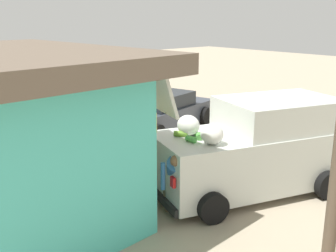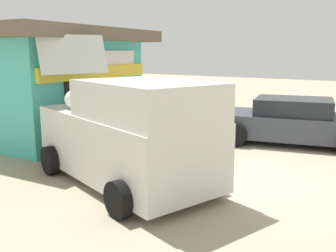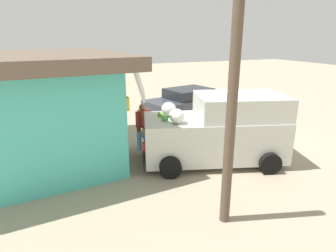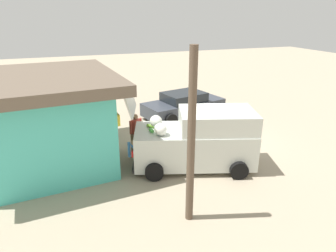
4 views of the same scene
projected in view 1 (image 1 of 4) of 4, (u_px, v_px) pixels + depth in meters
ground_plane at (234, 158)px, 11.39m from camera, size 60.00×60.00×0.00m
delivery_van at (254, 147)px, 9.06m from camera, size 3.14×4.75×2.99m
parked_sedan at (160, 112)px, 14.07m from camera, size 2.95×4.60×1.30m
vendor_standing at (139, 149)px, 9.33m from camera, size 0.44×0.53×1.57m
customer_bending at (175, 176)px, 7.97m from camera, size 0.71×0.70×1.36m
unloaded_banana_pile at (99, 208)px, 7.96m from camera, size 0.91×0.94×0.49m
paint_bucket at (44, 156)px, 11.10m from camera, size 0.27×0.27×0.34m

